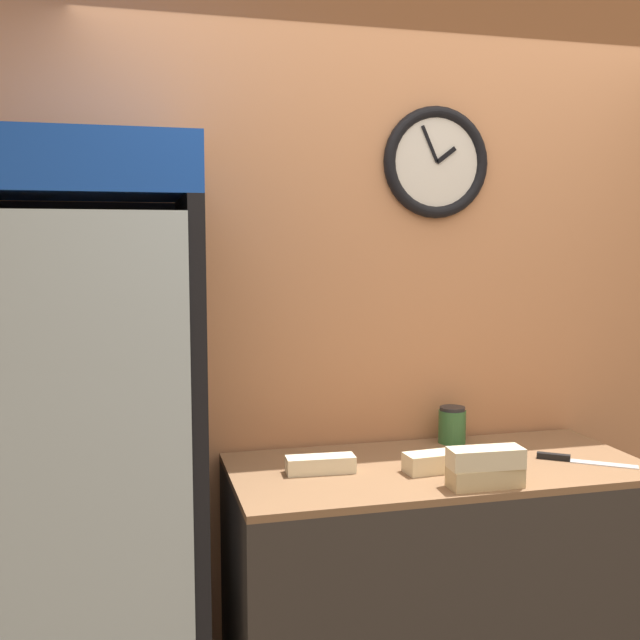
{
  "coord_description": "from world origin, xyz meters",
  "views": [
    {
      "loc": [
        -1.07,
        -1.56,
        1.68
      ],
      "look_at": [
        -0.44,
        0.92,
        1.41
      ],
      "focal_mm": 42.0,
      "sensor_mm": 36.0,
      "label": 1
    }
  ],
  "objects_px": {
    "sandwich_stack_middle": "(486,458)",
    "chefs_knife": "(572,459)",
    "condiment_jar": "(452,425)",
    "sandwich_stack_bottom": "(485,477)",
    "sandwich_flat_right": "(440,461)",
    "sandwich_flat_left": "(320,464)",
    "beverage_cooler": "(86,424)"
  },
  "relations": [
    {
      "from": "sandwich_stack_middle",
      "to": "sandwich_flat_right",
      "type": "distance_m",
      "value": 0.22
    },
    {
      "from": "condiment_jar",
      "to": "chefs_knife",
      "type": "bearing_deg",
      "value": -47.28
    },
    {
      "from": "sandwich_flat_left",
      "to": "sandwich_flat_right",
      "type": "height_order",
      "value": "sandwich_flat_right"
    },
    {
      "from": "chefs_knife",
      "to": "condiment_jar",
      "type": "distance_m",
      "value": 0.48
    },
    {
      "from": "sandwich_flat_right",
      "to": "beverage_cooler",
      "type": "bearing_deg",
      "value": 173.11
    },
    {
      "from": "sandwich_flat_left",
      "to": "condiment_jar",
      "type": "distance_m",
      "value": 0.66
    },
    {
      "from": "sandwich_stack_middle",
      "to": "condiment_jar",
      "type": "distance_m",
      "value": 0.55
    },
    {
      "from": "sandwich_flat_right",
      "to": "condiment_jar",
      "type": "distance_m",
      "value": 0.39
    },
    {
      "from": "sandwich_flat_left",
      "to": "sandwich_flat_right",
      "type": "xyz_separation_m",
      "value": [
        0.41,
        -0.08,
        0.0
      ]
    },
    {
      "from": "beverage_cooler",
      "to": "condiment_jar",
      "type": "height_order",
      "value": "beverage_cooler"
    },
    {
      "from": "sandwich_flat_right",
      "to": "sandwich_stack_middle",
      "type": "bearing_deg",
      "value": -69.98
    },
    {
      "from": "beverage_cooler",
      "to": "sandwich_stack_bottom",
      "type": "height_order",
      "value": "beverage_cooler"
    },
    {
      "from": "sandwich_stack_bottom",
      "to": "condiment_jar",
      "type": "relative_size",
      "value": 1.69
    },
    {
      "from": "sandwich_flat_left",
      "to": "chefs_knife",
      "type": "distance_m",
      "value": 0.94
    },
    {
      "from": "sandwich_stack_bottom",
      "to": "sandwich_stack_middle",
      "type": "xyz_separation_m",
      "value": [
        0.0,
        0.0,
        0.07
      ]
    },
    {
      "from": "sandwich_flat_left",
      "to": "sandwich_stack_middle",
      "type": "bearing_deg",
      "value": -30.27
    },
    {
      "from": "sandwich_stack_bottom",
      "to": "condiment_jar",
      "type": "distance_m",
      "value": 0.55
    },
    {
      "from": "sandwich_stack_middle",
      "to": "sandwich_flat_left",
      "type": "relative_size",
      "value": 1.02
    },
    {
      "from": "chefs_knife",
      "to": "condiment_jar",
      "type": "relative_size",
      "value": 2.09
    },
    {
      "from": "beverage_cooler",
      "to": "condiment_jar",
      "type": "bearing_deg",
      "value": 7.75
    },
    {
      "from": "chefs_knife",
      "to": "condiment_jar",
      "type": "height_order",
      "value": "condiment_jar"
    },
    {
      "from": "sandwich_stack_middle",
      "to": "sandwich_flat_right",
      "type": "relative_size",
      "value": 0.94
    },
    {
      "from": "beverage_cooler",
      "to": "chefs_knife",
      "type": "distance_m",
      "value": 1.73
    },
    {
      "from": "beverage_cooler",
      "to": "sandwich_stack_bottom",
      "type": "bearing_deg",
      "value": -15.17
    },
    {
      "from": "sandwich_stack_middle",
      "to": "sandwich_flat_right",
      "type": "height_order",
      "value": "sandwich_stack_middle"
    },
    {
      "from": "sandwich_stack_middle",
      "to": "chefs_knife",
      "type": "distance_m",
      "value": 0.49
    },
    {
      "from": "sandwich_flat_left",
      "to": "condiment_jar",
      "type": "xyz_separation_m",
      "value": [
        0.61,
        0.25,
        0.04
      ]
    },
    {
      "from": "sandwich_flat_left",
      "to": "sandwich_flat_right",
      "type": "distance_m",
      "value": 0.42
    },
    {
      "from": "beverage_cooler",
      "to": "sandwich_flat_right",
      "type": "height_order",
      "value": "beverage_cooler"
    },
    {
      "from": "sandwich_stack_bottom",
      "to": "sandwich_flat_left",
      "type": "height_order",
      "value": "sandwich_stack_bottom"
    },
    {
      "from": "sandwich_flat_right",
      "to": "condiment_jar",
      "type": "xyz_separation_m",
      "value": [
        0.19,
        0.33,
        0.04
      ]
    },
    {
      "from": "beverage_cooler",
      "to": "sandwich_stack_bottom",
      "type": "relative_size",
      "value": 8.1
    }
  ]
}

